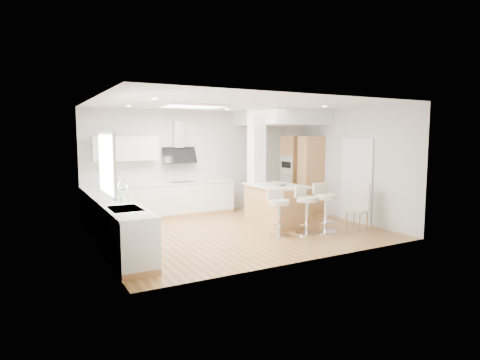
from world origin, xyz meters
TOP-DOWN VIEW (x-y plane):
  - ground at (0.00, 0.00)m, footprint 6.00×6.00m
  - ceiling at (0.00, 0.00)m, footprint 6.00×5.00m
  - wall_back at (0.00, 2.50)m, footprint 6.00×0.04m
  - wall_left at (-3.00, 0.00)m, footprint 0.04×5.00m
  - wall_right at (3.00, 0.00)m, footprint 0.04×5.00m
  - skylight at (-0.79, 0.60)m, footprint 4.10×2.10m
  - window_left at (-2.96, -0.90)m, footprint 0.06×1.28m
  - doorway_right at (2.97, -0.60)m, footprint 0.05×1.00m
  - counter_left at (-2.70, 0.23)m, footprint 0.63×4.50m
  - counter_back at (-0.91, 2.22)m, footprint 3.62×0.63m
  - pillar at (1.05, 0.95)m, footprint 0.35×0.35m
  - soffit at (2.10, 1.40)m, footprint 1.78×2.20m
  - oven_column at (2.68, 1.23)m, footprint 0.63×1.21m
  - peninsula at (1.14, 0.16)m, footprint 1.04×1.56m
  - bar_stool_a at (0.52, -0.85)m, footprint 0.47×0.47m
  - bar_stool_b at (1.14, -0.98)m, footprint 0.59×0.59m
  - bar_stool_c at (1.59, -1.07)m, footprint 0.51×0.51m
  - dining_chair at (2.47, -1.21)m, footprint 0.50×0.50m

SIDE VIEW (x-z plane):
  - ground at x=0.00m, z-range 0.00..0.00m
  - ceiling at x=0.00m, z-range -0.01..0.01m
  - counter_left at x=-2.70m, z-range -0.22..1.13m
  - peninsula at x=1.14m, z-range -0.03..0.99m
  - bar_stool_a at x=0.52m, z-range 0.06..1.05m
  - dining_chair at x=2.47m, z-range 0.04..1.09m
  - bar_stool_b at x=1.14m, z-range 0.06..1.10m
  - bar_stool_c at x=1.59m, z-range 0.07..1.15m
  - counter_back at x=-0.91m, z-range -0.55..1.95m
  - doorway_right at x=2.97m, z-range -0.05..2.05m
  - oven_column at x=2.68m, z-range 0.00..2.10m
  - wall_back at x=0.00m, z-range 0.00..2.80m
  - wall_left at x=-3.00m, z-range 0.00..2.80m
  - wall_right at x=3.00m, z-range 0.00..2.80m
  - pillar at x=1.05m, z-range 0.00..2.80m
  - window_left at x=-2.96m, z-range 1.16..2.23m
  - soffit at x=2.10m, z-range 2.40..2.80m
  - skylight at x=-0.79m, z-range 2.74..2.80m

